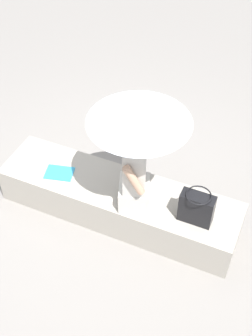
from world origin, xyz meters
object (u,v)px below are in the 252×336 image
parasol (139,112)px  handbag_black (197,208)px  person_seated (135,172)px  magazine (59,173)px

parasol → handbag_black: 1.03m
person_seated → handbag_black: size_ratio=2.64×
person_seated → magazine: 0.92m
person_seated → handbag_black: 0.64m
parasol → magazine: parasol is taller
parasol → magazine: bearing=-176.6°
handbag_black → parasol: bearing=173.7°
handbag_black → magazine: size_ratio=1.22×
person_seated → parasol: parasol is taller
magazine → handbag_black: bearing=-15.0°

